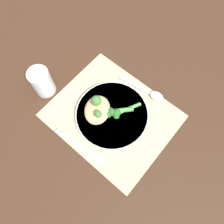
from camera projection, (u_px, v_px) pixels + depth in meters
The scene contains 11 objects.
ground_plane at pixel (112, 116), 0.73m from camera, with size 3.00×3.00×0.00m, color #422819.
placemat at pixel (112, 115), 0.72m from camera, with size 0.39×0.33×0.00m.
plate at pixel (112, 114), 0.72m from camera, with size 0.24×0.24×0.01m.
chicken_fillet at pixel (97, 110), 0.70m from camera, with size 0.12×0.13×0.03m.
pesto_dollop_primary at pixel (96, 101), 0.68m from camera, with size 0.03×0.03×0.03m.
pesto_dollop_secondary at pixel (98, 114), 0.67m from camera, with size 0.02×0.02×0.02m.
broccoli_stalk_right at pixel (113, 111), 0.70m from camera, with size 0.08×0.09×0.02m.
broccoli_stalk_front at pixel (118, 112), 0.70m from camera, with size 0.07×0.10×0.03m.
knife at pixel (79, 146), 0.68m from camera, with size 0.19×0.04×0.01m.
spoon at pixel (151, 93), 0.75m from camera, with size 0.17×0.05×0.01m.
water_glass at pixel (42, 82), 0.72m from camera, with size 0.07×0.07×0.10m.
Camera 1 is at (-0.17, 0.20, 0.68)m, focal length 35.00 mm.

